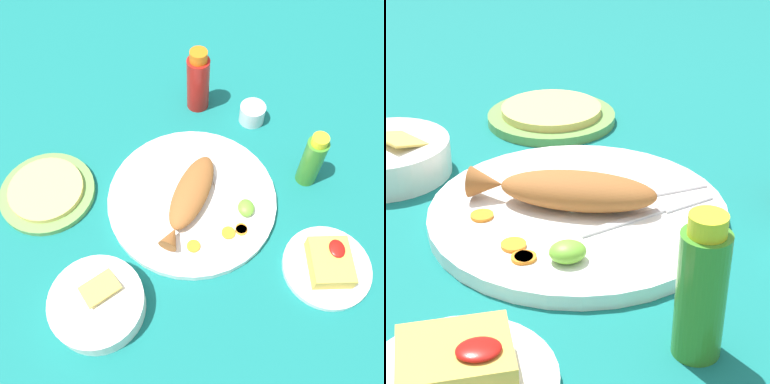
{
  "view_description": "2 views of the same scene",
  "coord_description": "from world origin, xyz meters",
  "views": [
    {
      "loc": [
        -0.47,
        0.01,
        0.8
      ],
      "look_at": [
        0.0,
        0.0,
        0.04
      ],
      "focal_mm": 40.0,
      "sensor_mm": 36.0,
      "label": 1
    },
    {
      "loc": [
        -0.16,
        -0.71,
        0.43
      ],
      "look_at": [
        0.0,
        0.0,
        0.04
      ],
      "focal_mm": 65.0,
      "sensor_mm": 36.0,
      "label": 2
    }
  ],
  "objects": [
    {
      "name": "carrot_slice_mid",
      "position": [
        -0.09,
        -0.07,
        0.02
      ],
      "size": [
        0.03,
        0.03,
        0.0
      ],
      "primitive_type": "cylinder",
      "color": "orange",
      "rests_on": "main_plate"
    },
    {
      "name": "fries_pile",
      "position": [
        -0.16,
        -0.26,
        0.03
      ],
      "size": [
        0.1,
        0.08,
        0.04
      ],
      "color": "gold",
      "rests_on": "side_plate_fries"
    },
    {
      "name": "side_plate_fries",
      "position": [
        -0.16,
        -0.26,
        0.01
      ],
      "size": [
        0.17,
        0.17,
        0.01
      ],
      "primitive_type": "cylinder",
      "color": "white",
      "rests_on": "ground_plane"
    },
    {
      "name": "fried_fish",
      "position": [
        -0.01,
        0.0,
        0.04
      ],
      "size": [
        0.23,
        0.14,
        0.04
      ],
      "rotation": [
        0.0,
        0.0,
        -0.4
      ],
      "color": "#935628",
      "rests_on": "main_plate"
    },
    {
      "name": "fork_far",
      "position": [
        0.09,
        -0.03,
        0.02
      ],
      "size": [
        0.18,
        0.07,
        0.0
      ],
      "rotation": [
        0.0,
        0.0,
        6.6
      ],
      "color": "silver",
      "rests_on": "main_plate"
    },
    {
      "name": "lime_wedge_main",
      "position": [
        -0.04,
        -0.11,
        0.03
      ],
      "size": [
        0.04,
        0.03,
        0.02
      ],
      "primitive_type": "ellipsoid",
      "color": "#6BB233",
      "rests_on": "main_plate"
    },
    {
      "name": "hot_sauce_bottle_red",
      "position": [
        0.28,
        -0.02,
        0.08
      ],
      "size": [
        0.05,
        0.05,
        0.17
      ],
      "color": "#B21914",
      "rests_on": "ground_plane"
    },
    {
      "name": "guacamole_bowl",
      "position": [
        -0.23,
        0.18,
        0.03
      ],
      "size": [
        0.17,
        0.17,
        0.06
      ],
      "color": "white",
      "rests_on": "ground_plane"
    },
    {
      "name": "hot_sauce_bottle_green",
      "position": [
        0.05,
        -0.26,
        0.07
      ],
      "size": [
        0.05,
        0.05,
        0.14
      ],
      "color": "#3D8428",
      "rests_on": "ground_plane"
    },
    {
      "name": "carrot_slice_far",
      "position": [
        -0.08,
        -0.1,
        0.02
      ],
      "size": [
        0.02,
        0.02,
        0.0
      ],
      "primitive_type": "cylinder",
      "color": "orange",
      "rests_on": "main_plate"
    },
    {
      "name": "ground_plane",
      "position": [
        0.0,
        0.0,
        0.0
      ],
      "size": [
        4.0,
        4.0,
        0.0
      ],
      "primitive_type": "plane",
      "color": "#146B66"
    },
    {
      "name": "tortilla_plate",
      "position": [
        0.03,
        0.31,
        0.01
      ],
      "size": [
        0.2,
        0.2,
        0.01
      ],
      "primitive_type": "cylinder",
      "color": "#6B9E4C",
      "rests_on": "ground_plane"
    },
    {
      "name": "carrot_slice_near",
      "position": [
        -0.12,
        -0.0,
        0.02
      ],
      "size": [
        0.03,
        0.03,
        0.0
      ],
      "primitive_type": "cylinder",
      "color": "orange",
      "rests_on": "main_plate"
    },
    {
      "name": "main_plate",
      "position": [
        0.0,
        0.0,
        0.01
      ],
      "size": [
        0.36,
        0.36,
        0.02
      ],
      "primitive_type": "cylinder",
      "color": "white",
      "rests_on": "ground_plane"
    },
    {
      "name": "salt_cup",
      "position": [
        0.23,
        -0.15,
        0.02
      ],
      "size": [
        0.06,
        0.06,
        0.05
      ],
      "color": "silver",
      "rests_on": "ground_plane"
    },
    {
      "name": "fork_near",
      "position": [
        0.09,
        0.01,
        0.02
      ],
      "size": [
        0.19,
        0.04,
        0.0
      ],
      "rotation": [
        0.0,
        0.0,
        6.43
      ],
      "color": "silver",
      "rests_on": "main_plate"
    },
    {
      "name": "carrot_slice_extra",
      "position": [
        -0.08,
        -0.1,
        0.02
      ],
      "size": [
        0.02,
        0.02,
        0.0
      ],
      "primitive_type": "cylinder",
      "color": "orange",
      "rests_on": "main_plate"
    },
    {
      "name": "tortilla_stack",
      "position": [
        0.03,
        0.31,
        0.02
      ],
      "size": [
        0.16,
        0.16,
        0.01
      ],
      "primitive_type": "cylinder",
      "color": "#E0C666",
      "rests_on": "tortilla_plate"
    }
  ]
}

